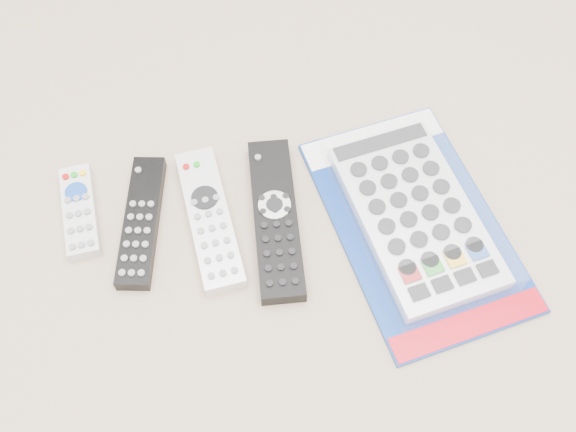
{
  "coord_description": "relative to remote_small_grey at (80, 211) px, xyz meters",
  "views": [
    {
      "loc": [
        -0.01,
        -0.43,
        0.74
      ],
      "look_at": [
        0.05,
        -0.02,
        0.01
      ],
      "focal_mm": 40.0,
      "sensor_mm": 36.0,
      "label": 1
    }
  ],
  "objects": [
    {
      "name": "remote_silver_dvd",
      "position": [
        0.17,
        -0.04,
        0.0
      ],
      "size": [
        0.08,
        0.21,
        0.02
      ],
      "rotation": [
        0.0,
        0.0,
        0.12
      ],
      "color": "silver",
      "rests_on": "ground"
    },
    {
      "name": "remote_large_black",
      "position": [
        0.26,
        -0.05,
        0.0
      ],
      "size": [
        0.07,
        0.24,
        0.03
      ],
      "rotation": [
        0.0,
        0.0,
        -0.05
      ],
      "color": "black",
      "rests_on": "ground"
    },
    {
      "name": "remote_small_grey",
      "position": [
        0.0,
        0.0,
        0.0
      ],
      "size": [
        0.06,
        0.14,
        0.02
      ],
      "rotation": [
        0.0,
        0.0,
        0.1
      ],
      "color": "silver",
      "rests_on": "ground"
    },
    {
      "name": "jumbo_remote_packaged",
      "position": [
        0.44,
        -0.08,
        0.01
      ],
      "size": [
        0.27,
        0.37,
        0.05
      ],
      "rotation": [
        0.0,
        0.0,
        0.19
      ],
      "color": "navy",
      "rests_on": "ground"
    },
    {
      "name": "remote_slim_black",
      "position": [
        0.08,
        -0.03,
        0.0
      ],
      "size": [
        0.07,
        0.2,
        0.02
      ],
      "rotation": [
        0.0,
        0.0,
        -0.16
      ],
      "color": "black",
      "rests_on": "ground"
    }
  ]
}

